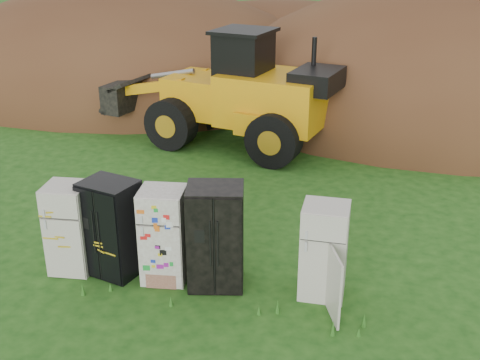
% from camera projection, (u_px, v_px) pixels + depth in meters
% --- Properties ---
extents(ground, '(120.00, 120.00, 0.00)m').
position_uv_depth(ground, '(198.00, 281.00, 11.11)').
color(ground, '#194713').
rests_on(ground, ground).
extents(fridge_leftmost, '(0.81, 0.78, 1.73)m').
position_uv_depth(fridge_leftmost, '(70.00, 228.00, 11.19)').
color(fridge_leftmost, beige).
rests_on(fridge_leftmost, ground).
extents(fridge_black_side, '(1.14, 1.01, 1.84)m').
position_uv_depth(fridge_black_side, '(112.00, 228.00, 11.07)').
color(fridge_black_side, black).
rests_on(fridge_black_side, ground).
extents(fridge_sticker, '(0.86, 0.80, 1.78)m').
position_uv_depth(fridge_sticker, '(164.00, 235.00, 10.87)').
color(fridge_sticker, silver).
rests_on(fridge_sticker, ground).
extents(fridge_dark_mid, '(1.11, 0.96, 1.93)m').
position_uv_depth(fridge_dark_mid, '(216.00, 237.00, 10.66)').
color(fridge_dark_mid, black).
rests_on(fridge_dark_mid, ground).
extents(fridge_open_door, '(0.80, 0.74, 1.73)m').
position_uv_depth(fridge_open_door, '(324.00, 251.00, 10.40)').
color(fridge_open_door, beige).
rests_on(fridge_open_door, ground).
extents(wheel_loader, '(7.58, 4.58, 3.43)m').
position_uv_depth(wheel_loader, '(217.00, 87.00, 17.66)').
color(wheel_loader, '#CB8B0D').
rests_on(wheel_loader, ground).
extents(dirt_mound_right, '(16.16, 11.85, 8.85)m').
position_uv_depth(dirt_mound_right, '(440.00, 113.00, 21.13)').
color(dirt_mound_right, '#482917').
rests_on(dirt_mound_right, ground).
extents(dirt_mound_left, '(16.91, 12.68, 8.06)m').
position_uv_depth(dirt_mound_left, '(129.00, 85.00, 24.88)').
color(dirt_mound_left, '#482917').
rests_on(dirt_mound_left, ground).
extents(dirt_mound_back, '(19.17, 12.78, 6.17)m').
position_uv_depth(dirt_mound_back, '(285.00, 72.00, 27.19)').
color(dirt_mound_back, '#482917').
rests_on(dirt_mound_back, ground).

